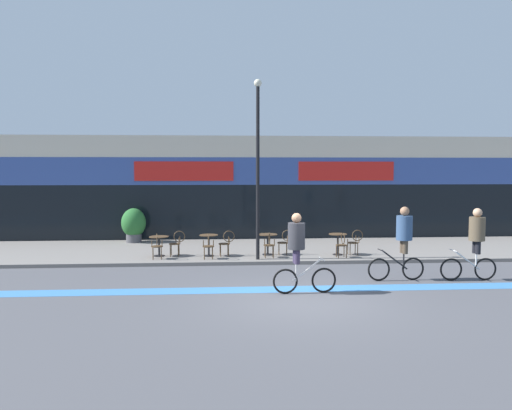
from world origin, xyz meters
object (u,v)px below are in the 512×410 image
object	(u,v)px
bistro_table_1	(209,241)
cafe_chair_3_near	(342,243)
cafe_chair_1_side	(226,241)
lamp_post	(258,158)
cafe_chair_1_near	(208,244)
cyclist_1	(298,246)
bistro_table_2	(268,240)
cyclist_2	(475,238)
cafe_chair_2_side	(285,240)
cafe_chair_3_side	(355,240)
bistro_table_3	(338,240)
planter_pot	(134,224)
cafe_chair_2_near	(269,243)
cafe_chair_0_side	(177,242)
bistro_table_0	(159,242)
cafe_chair_0_near	(157,244)
cyclist_0	(403,237)

from	to	relation	value
bistro_table_1	cafe_chair_3_near	world-z (taller)	cafe_chair_3_near
cafe_chair_1_side	lamp_post	size ratio (longest dim) A/B	0.15
cafe_chair_1_near	cafe_chair_1_side	distance (m)	0.89
cafe_chair_1_side	cyclist_1	distance (m)	5.39
bistro_table_2	cyclist_2	xyz separation A→B (m)	(5.62, -4.00, 0.58)
cafe_chair_2_side	cafe_chair_3_side	world-z (taller)	same
bistro_table_3	planter_pot	world-z (taller)	planter_pot
cafe_chair_3_near	bistro_table_2	bearing A→B (deg)	69.46
cafe_chair_3_near	planter_pot	xyz separation A→B (m)	(-7.90, 4.30, 0.24)
cafe_chair_2_near	cafe_chair_3_side	xyz separation A→B (m)	(3.15, 0.45, 0.00)
bistro_table_1	cafe_chair_0_side	distance (m)	1.14
cafe_chair_2_near	cyclist_2	distance (m)	6.58
bistro_table_1	cafe_chair_3_near	size ratio (longest dim) A/B	0.85
cafe_chair_1_near	cyclist_1	xyz separation A→B (m)	(2.43, -4.42, 0.59)
planter_pot	lamp_post	world-z (taller)	lamp_post
cafe_chair_3_near	cyclist_1	size ratio (longest dim) A/B	0.43
cyclist_2	bistro_table_0	bearing A→B (deg)	-21.45
planter_pot	cafe_chair_2_near	bearing A→B (deg)	-37.56
bistro_table_1	cafe_chair_1_near	size ratio (longest dim) A/B	0.85
cafe_chair_1_side	cafe_chair_3_side	bearing A→B (deg)	174.84
cafe_chair_2_side	lamp_post	size ratio (longest dim) A/B	0.15
cafe_chair_0_near	cafe_chair_1_side	size ratio (longest dim) A/B	1.00
bistro_table_0	cyclist_1	xyz separation A→B (m)	(4.19, -5.15, 0.61)
cafe_chair_3_side	cyclist_0	distance (m)	3.75
bistro_table_0	planter_pot	size ratio (longest dim) A/B	0.49
lamp_post	cafe_chair_0_near	bearing A→B (deg)	176.21
bistro_table_2	cafe_chair_0_near	xyz separation A→B (m)	(-3.87, -0.63, -0.02)
cafe_chair_0_side	cyclist_0	bearing A→B (deg)	151.82
cafe_chair_0_side	cafe_chair_2_side	size ratio (longest dim) A/B	1.00
bistro_table_1	cafe_chair_3_near	distance (m)	4.69
cafe_chair_2_near	bistro_table_2	bearing A→B (deg)	1.55
bistro_table_1	cyclist_1	xyz separation A→B (m)	(2.43, -5.04, 0.57)
cafe_chair_0_side	planter_pot	bearing A→B (deg)	-57.53
cafe_chair_0_near	cyclist_1	distance (m)	6.19
cafe_chair_0_side	cyclist_1	bearing A→B (deg)	126.04
cyclist_0	cafe_chair_2_side	bearing A→B (deg)	-55.46
cafe_chair_2_near	cyclist_1	world-z (taller)	cyclist_1
cyclist_2	cafe_chair_0_near	bearing A→B (deg)	-18.19
cafe_chair_1_side	cafe_chair_3_near	xyz separation A→B (m)	(4.02, -0.69, 0.00)
bistro_table_1	cafe_chair_2_near	bearing A→B (deg)	-13.61
cyclist_0	cyclist_1	bearing A→B (deg)	19.42
bistro_table_3	cyclist_1	xyz separation A→B (m)	(-2.21, -4.98, 0.57)
cyclist_1	cafe_chair_3_near	bearing A→B (deg)	59.58
cafe_chair_0_side	bistro_table_3	bearing A→B (deg)	179.64
bistro_table_2	cafe_chair_1_near	size ratio (longest dim) A/B	0.84
cafe_chair_0_near	cafe_chair_3_side	xyz separation A→B (m)	(7.02, 0.46, 0.00)
cafe_chair_1_side	cafe_chair_2_side	size ratio (longest dim) A/B	1.00
bistro_table_2	cafe_chair_3_side	distance (m)	3.15
bistro_table_2	cyclist_1	size ratio (longest dim) A/B	0.36
cafe_chair_1_near	cafe_chair_3_near	bearing A→B (deg)	-93.42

